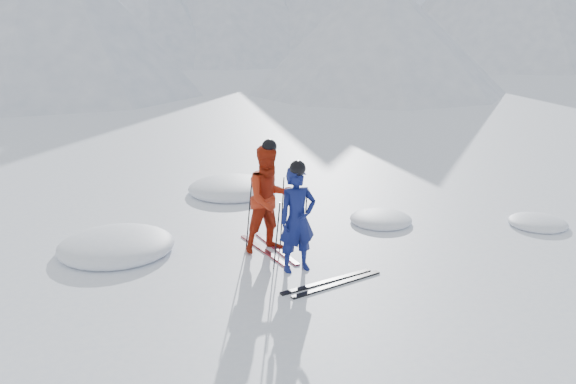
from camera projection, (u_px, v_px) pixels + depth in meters
name	position (u px, v px, depth m)	size (l,w,h in m)	color
ground	(385.00, 246.00, 11.10)	(160.00, 160.00, 0.00)	white
skier_blue	(297.00, 220.00, 9.84)	(0.64, 0.42, 1.75)	#0E1654
skier_red	(270.00, 199.00, 10.65)	(0.93, 0.73, 1.91)	#A9250D
pole_blue_left	(277.00, 236.00, 9.94)	(0.02, 0.02, 1.17)	black
pole_blue_right	(305.00, 230.00, 10.24)	(0.02, 0.02, 1.17)	black
pole_red_left	(249.00, 214.00, 10.84)	(0.02, 0.02, 1.28)	black
pole_red_right	(282.00, 212.00, 10.98)	(0.02, 0.02, 1.28)	black
ski_worn_left	(264.00, 250.00, 10.87)	(0.09, 1.70, 0.03)	black
ski_worn_right	(276.00, 248.00, 10.96)	(0.09, 1.70, 0.03)	black
ski_loose_a	(327.00, 282.00, 9.60)	(0.09, 1.70, 0.03)	black
ski_loose_b	(337.00, 284.00, 9.50)	(0.09, 1.70, 0.03)	black
snow_lumps	(226.00, 218.00, 12.64)	(9.54, 6.32, 0.46)	white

